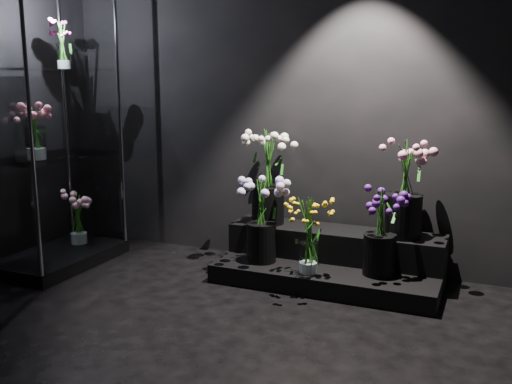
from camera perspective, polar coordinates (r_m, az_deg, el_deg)
The scene contains 12 objects.
floor at distance 3.24m, azimuth -10.01°, elevation -16.61°, with size 4.00×4.00×0.00m, color black.
wall_back at distance 4.66m, azimuth 3.11°, elevation 9.94°, with size 4.00×4.00×0.00m, color black.
display_riser at distance 4.41m, azimuth 7.51°, elevation -6.71°, with size 1.65×0.73×0.37m.
display_case at distance 4.81m, azimuth -19.89°, elevation 6.41°, with size 0.63×1.05×2.31m.
bouquet_orange_bells at distance 4.06m, azimuth 5.28°, elevation -4.25°, with size 0.29×0.29×0.55m.
bouquet_lilac at distance 4.28m, azimuth 0.56°, elevation -2.13°, with size 0.49×0.49×0.63m.
bouquet_purple at distance 4.09m, azimuth 12.36°, elevation -3.40°, with size 0.43×0.43×0.61m.
bouquet_cream_roses at distance 4.50m, azimuth 1.22°, elevation 2.12°, with size 0.44×0.44×0.74m.
bouquet_pink_roses at distance 4.24m, azimuth 14.65°, elevation 0.70°, with size 0.40×0.40×0.70m.
bouquet_case_pink at distance 4.64m, azimuth -21.25°, elevation 5.86°, with size 0.38×0.38×0.44m.
bouquet_case_magenta at distance 4.92m, azimuth -18.75°, elevation 13.79°, with size 0.24×0.24×0.37m.
bouquet_case_base_pink at distance 5.12m, azimuth -17.40°, elevation -2.32°, with size 0.38×0.38×0.45m.
Camera 1 is at (1.61, -2.38, 1.50)m, focal length 40.00 mm.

